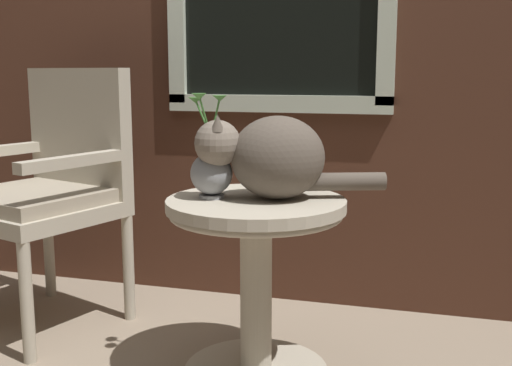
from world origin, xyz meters
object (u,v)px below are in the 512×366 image
wicker_chair (50,183)px  pewter_vase_with_ivy (211,166)px  cat (272,156)px  wicker_side_table (256,260)px

wicker_chair → pewter_vase_with_ivy: (0.76, -0.28, 0.14)m
cat → pewter_vase_with_ivy: bearing=-166.8°
wicker_chair → cat: size_ratio=1.74×
wicker_side_table → cat: (0.05, 0.02, 0.32)m
cat → wicker_chair: bearing=165.9°
cat → pewter_vase_with_ivy: size_ratio=1.75×
wicker_side_table → cat: 0.33m
wicker_chair → wicker_side_table: bearing=-16.0°
wicker_side_table → wicker_chair: bearing=164.0°
wicker_side_table → cat: cat is taller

